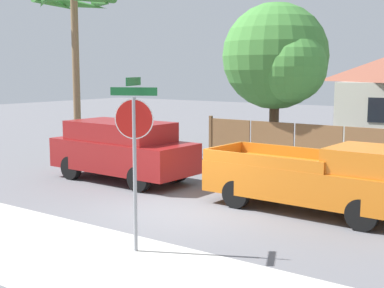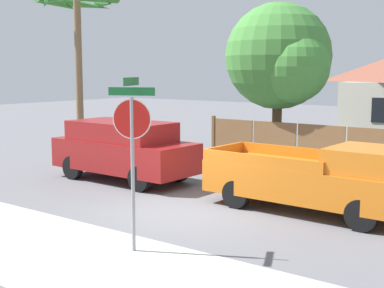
{
  "view_description": "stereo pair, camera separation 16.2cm",
  "coord_description": "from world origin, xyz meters",
  "px_view_note": "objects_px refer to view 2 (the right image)",
  "views": [
    {
      "loc": [
        7.62,
        -9.98,
        3.39
      ],
      "look_at": [
        -0.02,
        0.56,
        1.6
      ],
      "focal_mm": 50.0,
      "sensor_mm": 36.0,
      "label": 1
    },
    {
      "loc": [
        7.75,
        -9.88,
        3.39
      ],
      "look_at": [
        -0.02,
        0.56,
        1.6
      ],
      "focal_mm": 50.0,
      "sensor_mm": 36.0,
      "label": 2
    }
  ],
  "objects_px": {
    "oak_tree": "(281,59)",
    "red_suv": "(124,149)",
    "orange_pickup": "(318,179)",
    "stop_sign": "(132,135)",
    "palm_tree": "(77,15)"
  },
  "relations": [
    {
      "from": "red_suv",
      "to": "stop_sign",
      "type": "height_order",
      "value": "stop_sign"
    },
    {
      "from": "red_suv",
      "to": "orange_pickup",
      "type": "relative_size",
      "value": 0.91
    },
    {
      "from": "oak_tree",
      "to": "red_suv",
      "type": "relative_size",
      "value": 1.3
    },
    {
      "from": "stop_sign",
      "to": "orange_pickup",
      "type": "bearing_deg",
      "value": 46.23
    },
    {
      "from": "palm_tree",
      "to": "oak_tree",
      "type": "bearing_deg",
      "value": 40.84
    },
    {
      "from": "palm_tree",
      "to": "red_suv",
      "type": "relative_size",
      "value": 1.36
    },
    {
      "from": "palm_tree",
      "to": "orange_pickup",
      "type": "bearing_deg",
      "value": -12.51
    },
    {
      "from": "orange_pickup",
      "to": "stop_sign",
      "type": "distance_m",
      "value": 5.14
    },
    {
      "from": "red_suv",
      "to": "orange_pickup",
      "type": "xyz_separation_m",
      "value": [
        6.4,
        -0.01,
        -0.17
      ]
    },
    {
      "from": "oak_tree",
      "to": "orange_pickup",
      "type": "bearing_deg",
      "value": -56.97
    },
    {
      "from": "orange_pickup",
      "to": "stop_sign",
      "type": "height_order",
      "value": "stop_sign"
    },
    {
      "from": "palm_tree",
      "to": "red_suv",
      "type": "bearing_deg",
      "value": -27.49
    },
    {
      "from": "red_suv",
      "to": "stop_sign",
      "type": "relative_size",
      "value": 1.44
    },
    {
      "from": "palm_tree",
      "to": "orange_pickup",
      "type": "xyz_separation_m",
      "value": [
        11.14,
        -2.47,
        -4.71
      ]
    },
    {
      "from": "oak_tree",
      "to": "orange_pickup",
      "type": "distance_m",
      "value": 9.73
    }
  ]
}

